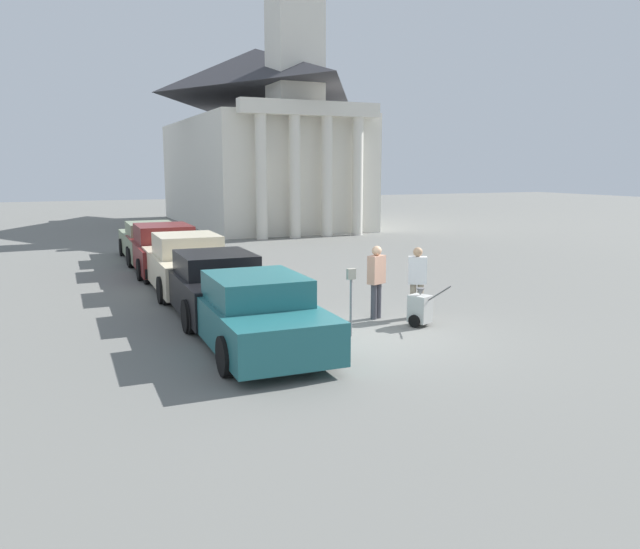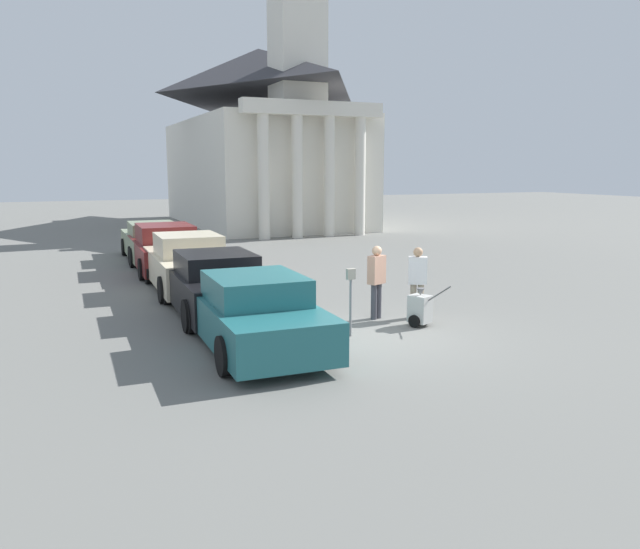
{
  "view_description": "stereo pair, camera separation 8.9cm",
  "coord_description": "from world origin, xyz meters",
  "px_view_note": "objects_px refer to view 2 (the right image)",
  "views": [
    {
      "loc": [
        -5.91,
        -11.02,
        3.42
      ],
      "look_at": [
        -0.46,
        1.4,
        1.1
      ],
      "focal_mm": 35.0,
      "sensor_mm": 36.0,
      "label": 1
    },
    {
      "loc": [
        -5.83,
        -11.06,
        3.42
      ],
      "look_at": [
        -0.46,
        1.4,
        1.1
      ],
      "focal_mm": 35.0,
      "sensor_mm": 36.0,
      "label": 2
    }
  ],
  "objects_px": {
    "parking_meter": "(351,290)",
    "parked_car_sage": "(153,242)",
    "parked_car_black": "(215,285)",
    "parked_car_maroon": "(165,249)",
    "person_supervisor": "(417,278)",
    "church": "(262,130)",
    "person_worker": "(377,278)",
    "equipment_cart": "(420,309)",
    "parked_car_cream": "(188,265)",
    "parked_car_teal": "(254,313)"
  },
  "relations": [
    {
      "from": "parked_car_sage",
      "to": "person_worker",
      "type": "xyz_separation_m",
      "value": [
        3.28,
        -11.57,
        0.28
      ]
    },
    {
      "from": "parked_car_maroon",
      "to": "person_supervisor",
      "type": "height_order",
      "value": "person_supervisor"
    },
    {
      "from": "person_supervisor",
      "to": "church",
      "type": "height_order",
      "value": "church"
    },
    {
      "from": "parked_car_teal",
      "to": "equipment_cart",
      "type": "distance_m",
      "value": 3.85
    },
    {
      "from": "parking_meter",
      "to": "parked_car_maroon",
      "type": "bearing_deg",
      "value": 101.74
    },
    {
      "from": "parked_car_black",
      "to": "parked_car_cream",
      "type": "bearing_deg",
      "value": 91.21
    },
    {
      "from": "parked_car_maroon",
      "to": "equipment_cart",
      "type": "bearing_deg",
      "value": -67.43
    },
    {
      "from": "person_worker",
      "to": "person_supervisor",
      "type": "height_order",
      "value": "person_worker"
    },
    {
      "from": "person_worker",
      "to": "equipment_cart",
      "type": "height_order",
      "value": "person_worker"
    },
    {
      "from": "parked_car_maroon",
      "to": "parked_car_sage",
      "type": "bearing_deg",
      "value": 91.21
    },
    {
      "from": "parked_car_sage",
      "to": "parked_car_maroon",
      "type": "bearing_deg",
      "value": -88.79
    },
    {
      "from": "parking_meter",
      "to": "person_supervisor",
      "type": "relative_size",
      "value": 0.86
    },
    {
      "from": "parked_car_teal",
      "to": "parked_car_maroon",
      "type": "bearing_deg",
      "value": 91.21
    },
    {
      "from": "parked_car_sage",
      "to": "person_worker",
      "type": "bearing_deg",
      "value": -72.97
    },
    {
      "from": "person_supervisor",
      "to": "parked_car_teal",
      "type": "bearing_deg",
      "value": 41.08
    },
    {
      "from": "parked_car_black",
      "to": "parking_meter",
      "type": "xyz_separation_m",
      "value": [
        2.07,
        -3.05,
        0.28
      ]
    },
    {
      "from": "parked_car_maroon",
      "to": "parking_meter",
      "type": "relative_size",
      "value": 3.75
    },
    {
      "from": "person_worker",
      "to": "church",
      "type": "distance_m",
      "value": 25.48
    },
    {
      "from": "church",
      "to": "parked_car_teal",
      "type": "bearing_deg",
      "value": -108.6
    },
    {
      "from": "parked_car_sage",
      "to": "parking_meter",
      "type": "distance_m",
      "value": 12.87
    },
    {
      "from": "parking_meter",
      "to": "equipment_cart",
      "type": "relative_size",
      "value": 1.41
    },
    {
      "from": "church",
      "to": "parked_car_maroon",
      "type": "bearing_deg",
      "value": -118.84
    },
    {
      "from": "parked_car_maroon",
      "to": "parking_meter",
      "type": "xyz_separation_m",
      "value": [
        2.07,
        -9.95,
        0.26
      ]
    },
    {
      "from": "equipment_cart",
      "to": "church",
      "type": "distance_m",
      "value": 26.43
    },
    {
      "from": "parked_car_cream",
      "to": "parked_car_black",
      "type": "bearing_deg",
      "value": -88.79
    },
    {
      "from": "parked_car_cream",
      "to": "parked_car_sage",
      "type": "height_order",
      "value": "parked_car_cream"
    },
    {
      "from": "person_worker",
      "to": "parked_car_cream",
      "type": "bearing_deg",
      "value": -80.68
    },
    {
      "from": "parked_car_sage",
      "to": "parking_meter",
      "type": "relative_size",
      "value": 3.72
    },
    {
      "from": "parked_car_black",
      "to": "church",
      "type": "bearing_deg",
      "value": 70.3
    },
    {
      "from": "person_worker",
      "to": "church",
      "type": "relative_size",
      "value": 0.07
    },
    {
      "from": "parking_meter",
      "to": "person_worker",
      "type": "height_order",
      "value": "person_worker"
    },
    {
      "from": "person_supervisor",
      "to": "parking_meter",
      "type": "bearing_deg",
      "value": 51.31
    },
    {
      "from": "church",
      "to": "parking_meter",
      "type": "bearing_deg",
      "value": -104.34
    },
    {
      "from": "parked_car_black",
      "to": "church",
      "type": "relative_size",
      "value": 0.21
    },
    {
      "from": "parking_meter",
      "to": "parked_car_sage",
      "type": "bearing_deg",
      "value": 99.25
    },
    {
      "from": "equipment_cart",
      "to": "parked_car_teal",
      "type": "bearing_deg",
      "value": 158.9
    },
    {
      "from": "parked_car_cream",
      "to": "person_supervisor",
      "type": "relative_size",
      "value": 2.9
    },
    {
      "from": "parked_car_black",
      "to": "person_supervisor",
      "type": "bearing_deg",
      "value": -26.76
    },
    {
      "from": "church",
      "to": "person_supervisor",
      "type": "bearing_deg",
      "value": -100.15
    },
    {
      "from": "parked_car_sage",
      "to": "person_supervisor",
      "type": "xyz_separation_m",
      "value": [
        4.18,
        -11.87,
        0.26
      ]
    },
    {
      "from": "parked_car_sage",
      "to": "person_supervisor",
      "type": "relative_size",
      "value": 3.19
    },
    {
      "from": "parked_car_cream",
      "to": "equipment_cart",
      "type": "distance_m",
      "value": 7.16
    },
    {
      "from": "person_supervisor",
      "to": "equipment_cart",
      "type": "xyz_separation_m",
      "value": [
        -0.34,
        -0.68,
        -0.54
      ]
    },
    {
      "from": "parked_car_teal",
      "to": "parked_car_sage",
      "type": "distance_m",
      "value": 12.7
    },
    {
      "from": "parked_car_teal",
      "to": "person_worker",
      "type": "height_order",
      "value": "person_worker"
    },
    {
      "from": "person_worker",
      "to": "equipment_cart",
      "type": "bearing_deg",
      "value": 95.84
    },
    {
      "from": "parked_car_teal",
      "to": "parked_car_cream",
      "type": "distance_m",
      "value": 6.18
    },
    {
      "from": "parked_car_maroon",
      "to": "church",
      "type": "bearing_deg",
      "value": 62.37
    },
    {
      "from": "parking_meter",
      "to": "church",
      "type": "distance_m",
      "value": 26.84
    },
    {
      "from": "parked_car_cream",
      "to": "equipment_cart",
      "type": "xyz_separation_m",
      "value": [
        3.83,
        -6.03,
        -0.35
      ]
    }
  ]
}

